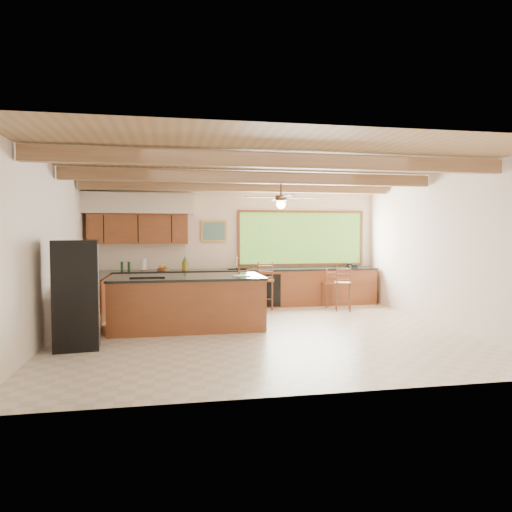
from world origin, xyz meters
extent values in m
plane|color=beige|center=(0.00, 0.00, 0.00)|extent=(7.20, 7.20, 0.00)
cube|color=white|center=(0.00, 3.25, 1.50)|extent=(7.20, 0.04, 3.00)
cube|color=white|center=(0.00, -3.25, 1.50)|extent=(7.20, 0.04, 3.00)
cube|color=white|center=(-3.60, 0.00, 1.50)|extent=(0.04, 6.50, 3.00)
cube|color=white|center=(3.60, 0.00, 1.50)|extent=(0.04, 6.50, 3.00)
cube|color=#916D48|center=(0.00, 0.00, 3.00)|extent=(7.20, 6.50, 0.04)
cube|color=#927049|center=(0.00, -1.60, 2.86)|extent=(7.10, 0.15, 0.22)
cube|color=#927049|center=(0.00, 0.50, 2.86)|extent=(7.10, 0.15, 0.22)
cube|color=#927049|center=(0.00, 2.30, 2.86)|extent=(7.10, 0.15, 0.22)
cube|color=brown|center=(-2.35, 3.06, 1.90)|extent=(2.30, 0.35, 0.70)
cube|color=silver|center=(-2.35, 2.99, 2.50)|extent=(2.60, 0.50, 0.48)
cylinder|color=#FFEABF|center=(-3.05, 2.99, 2.27)|extent=(0.10, 0.10, 0.01)
cylinder|color=#FFEABF|center=(-1.65, 2.99, 2.27)|extent=(0.10, 0.10, 0.01)
cube|color=#89C345|center=(1.70, 3.22, 1.67)|extent=(3.20, 0.04, 1.30)
cube|color=#BA8D39|center=(-0.55, 3.22, 1.85)|extent=(0.64, 0.03, 0.54)
cube|color=#3D6E55|center=(-0.55, 3.20, 1.85)|extent=(0.54, 0.01, 0.44)
cube|color=brown|center=(0.00, 2.91, 0.44)|extent=(7.00, 0.65, 0.88)
cube|color=black|center=(0.00, 2.91, 0.90)|extent=(7.04, 0.69, 0.04)
cube|color=brown|center=(-3.26, 1.35, 0.44)|extent=(0.65, 2.35, 0.88)
cube|color=black|center=(-3.26, 1.35, 0.90)|extent=(0.69, 2.39, 0.04)
cube|color=black|center=(0.70, 2.58, 0.42)|extent=(0.60, 0.02, 0.78)
cube|color=silver|center=(0.00, 2.91, 0.91)|extent=(0.50, 0.38, 0.03)
cylinder|color=silver|center=(0.00, 3.11, 1.07)|extent=(0.03, 0.03, 0.30)
cylinder|color=silver|center=(0.00, 3.01, 1.20)|extent=(0.03, 0.20, 0.03)
cylinder|color=white|center=(-2.23, 2.96, 1.06)|extent=(0.11, 0.11, 0.28)
cylinder|color=#173B1C|center=(-2.74, 3.02, 1.03)|extent=(0.06, 0.06, 0.21)
cylinder|color=#173B1C|center=(-2.58, 3.04, 1.03)|extent=(0.06, 0.06, 0.21)
cube|color=black|center=(2.98, 2.98, 0.97)|extent=(0.24, 0.20, 0.10)
cube|color=brown|center=(-1.30, 0.60, 0.47)|extent=(2.82, 1.32, 0.95)
cube|color=black|center=(-1.30, 0.60, 0.97)|extent=(2.86, 1.36, 0.04)
cube|color=black|center=(-2.02, 0.59, 1.00)|extent=(0.63, 0.50, 0.02)
cylinder|color=white|center=(-0.28, 0.40, 1.00)|extent=(0.35, 0.35, 0.02)
cube|color=black|center=(-3.05, -0.60, 0.85)|extent=(0.73, 0.71, 1.70)
cube|color=silver|center=(-2.72, -0.60, 0.85)|extent=(0.02, 0.05, 1.56)
cube|color=brown|center=(0.10, 2.25, 0.63)|extent=(0.46, 0.46, 0.04)
cylinder|color=brown|center=(-0.05, 2.10, 0.30)|extent=(0.04, 0.04, 0.61)
cylinder|color=brown|center=(0.25, 2.10, 0.30)|extent=(0.04, 0.04, 0.61)
cylinder|color=brown|center=(-0.05, 2.39, 0.30)|extent=(0.04, 0.04, 0.61)
cylinder|color=brown|center=(0.25, 2.39, 0.30)|extent=(0.04, 0.04, 0.61)
cube|color=brown|center=(0.60, 2.45, 0.68)|extent=(0.49, 0.49, 0.04)
cylinder|color=brown|center=(0.44, 2.29, 0.33)|extent=(0.04, 0.04, 0.66)
cylinder|color=brown|center=(0.76, 2.29, 0.33)|extent=(0.04, 0.04, 0.66)
cylinder|color=brown|center=(0.44, 2.61, 0.33)|extent=(0.04, 0.04, 0.66)
cylinder|color=brown|center=(0.76, 2.61, 0.33)|extent=(0.04, 0.04, 0.66)
cube|color=brown|center=(2.33, 1.89, 0.65)|extent=(0.48, 0.48, 0.04)
cylinder|color=brown|center=(2.17, 1.74, 0.31)|extent=(0.04, 0.04, 0.63)
cylinder|color=brown|center=(2.48, 1.74, 0.31)|extent=(0.04, 0.04, 0.63)
cylinder|color=brown|center=(2.17, 2.05, 0.31)|extent=(0.04, 0.04, 0.63)
cylinder|color=brown|center=(2.48, 2.05, 0.31)|extent=(0.04, 0.04, 0.63)
cube|color=brown|center=(2.19, 2.45, 0.57)|extent=(0.36, 0.36, 0.04)
cylinder|color=brown|center=(2.05, 2.32, 0.27)|extent=(0.03, 0.03, 0.55)
cylinder|color=brown|center=(2.32, 2.32, 0.27)|extent=(0.03, 0.03, 0.55)
cylinder|color=brown|center=(2.05, 2.58, 0.27)|extent=(0.03, 0.03, 0.55)
cylinder|color=brown|center=(2.32, 2.58, 0.27)|extent=(0.03, 0.03, 0.55)
camera|label=1|loc=(-1.57, -8.08, 1.82)|focal=32.00mm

